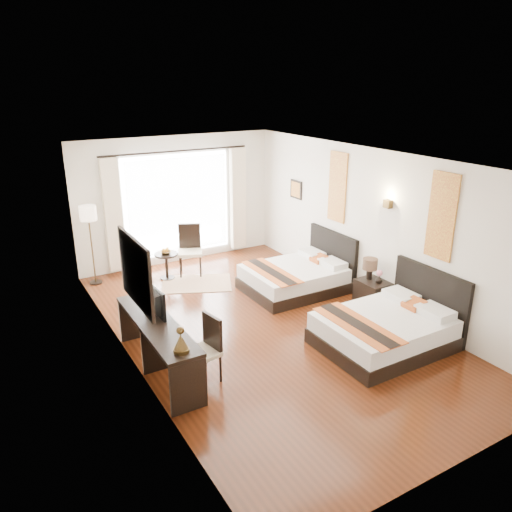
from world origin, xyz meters
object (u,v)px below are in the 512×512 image
desk_chair (203,362)px  nightstand (372,295)px  fruit_bowl (166,253)px  bed_far (298,276)px  floor_lamp (89,218)px  window_chair (190,259)px  table_lamp (370,266)px  vase (379,281)px  bed_near (388,328)px  side_table (167,266)px  television (150,301)px  console_desk (158,346)px

desk_chair → nightstand: bearing=178.5°
nightstand → fruit_bowl: size_ratio=2.42×
bed_far → floor_lamp: bearing=145.2°
desk_chair → window_chair: bearing=-120.8°
table_lamp → vase: size_ratio=3.14×
desk_chair → bed_far: bearing=-156.5°
bed_near → side_table: 4.75m
nightstand → window_chair: 3.87m
floor_lamp → nightstand: bearing=-42.9°
nightstand → floor_lamp: bearing=137.1°
bed_far → vase: (0.68, -1.50, 0.29)m
bed_near → fruit_bowl: bed_near is taller
television → side_table: size_ratio=1.32×
vase → television: television is taller
television → window_chair: bearing=-35.1°
television → desk_chair: size_ratio=0.78×
bed_far → television: 3.56m
nightstand → window_chair: (-2.14, 3.23, 0.05)m
floor_lamp → window_chair: 2.20m
table_lamp → television: 4.00m
bed_far → window_chair: bearing=128.8°
bed_near → bed_far: size_ratio=1.04×
bed_far → nightstand: (0.66, -1.39, -0.01)m
console_desk → fruit_bowl: size_ratio=9.55×
television → desk_chair: television is taller
desk_chair → side_table: 3.86m
vase → fruit_bowl: vase is taller
floor_lamp → side_table: 1.80m
window_chair → table_lamp: bearing=58.5°
table_lamp → side_table: (-2.68, 3.09, -0.51)m
bed_far → desk_chair: (-2.91, -1.92, 0.01)m
bed_near → console_desk: 3.49m
bed_far → television: television is taller
desk_chair → window_chair: 4.02m
nightstand → console_desk: bearing=179.7°
vase → console_desk: (-4.02, 0.13, -0.19)m
table_lamp → side_table: table_lamp is taller
desk_chair → fruit_bowl: 3.85m
vase → fruit_bowl: bearing=129.2°
bed_far → table_lamp: bed_far is taller
television → bed_far: bearing=-74.7°
nightstand → vase: 0.32m
console_desk → floor_lamp: 3.84m
bed_far → window_chair: size_ratio=1.80×
side_table → window_chair: bearing=0.6°
table_lamp → floor_lamp: floor_lamp is taller
floor_lamp → fruit_bowl: (1.34, -0.52, -0.78)m
floor_lamp → window_chair: bearing=-14.8°
fruit_bowl → window_chair: size_ratio=0.22×
floor_lamp → side_table: size_ratio=2.92×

